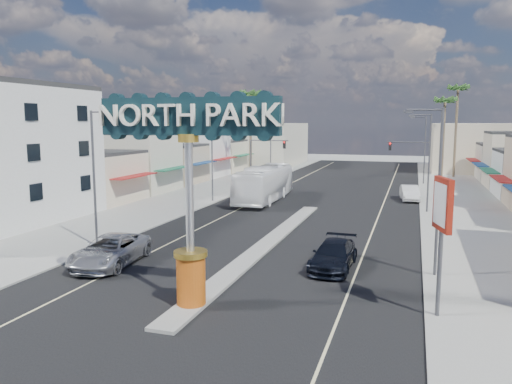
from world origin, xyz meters
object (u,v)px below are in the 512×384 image
Objects in this scene: streetlight_l_far at (272,144)px; suv_right at (334,255)px; suv_left at (110,251)px; city_bus at (265,184)px; streetlight_l_near at (96,172)px; car_parked_right at (410,193)px; palm_right_far at (458,93)px; traffic_signal_left at (264,153)px; streetlight_l_mid at (214,153)px; streetlight_r_mid at (427,158)px; streetlight_r_near at (436,183)px; streetlight_r_far at (424,146)px; bank_pylon_sign at (442,212)px; gateway_sign at (189,176)px; traffic_signal_right at (413,156)px; palm_right_mid at (445,105)px; palm_left_far at (251,99)px.

streetlight_l_far is 1.68× the size of suv_right.
suv_left is 0.47× the size of city_bus.
streetlight_l_near reaches higher than car_parked_right.
traffic_signal_left is at bearing -143.33° from palm_right_far.
streetlight_l_mid is 21.12m from car_parked_right.
streetlight_l_mid is at bearing 180.00° from streetlight_r_mid.
traffic_signal_left is at bearing 119.99° from streetlight_r_near.
streetlight_l_mid and streetlight_r_near have the same top height.
bank_pylon_sign is at bearing -89.93° from streetlight_r_far.
gateway_sign is 1.53× the size of traffic_signal_right.
palm_right_mid is (2.57, 4.00, 5.54)m from streetlight_r_far.
streetlight_l_mid is 1.00× the size of streetlight_r_near.
streetlight_l_mid and streetlight_r_mid have the same top height.
streetlight_r_far is at bearing 22.20° from traffic_signal_left.
car_parked_right is (-6.00, -24.90, -11.58)m from palm_right_far.
palm_right_mid reaches higher than gateway_sign.
palm_left_far is 0.93× the size of palm_right_far.
palm_left_far reaches higher than gateway_sign.
streetlight_r_near is at bearing -93.19° from palm_right_mid.
suv_left is (3.10, -45.32, -4.20)m from streetlight_l_far.
streetlight_l_near is at bearing -116.42° from streetlight_r_far.
bank_pylon_sign is at bearing -51.15° from streetlight_l_mid.
traffic_signal_right is 0.50× the size of palm_right_mid.
palm_right_mid reaches higher than traffic_signal_right.
city_bus is 32.56m from bank_pylon_sign.
streetlight_l_far is at bearing 87.97° from suv_left.
palm_right_far is at bearing 54.12° from city_bus.
palm_left_far is 45.29m from suv_right.
gateway_sign is at bearing -74.85° from palm_left_far.
palm_left_far is (-23.43, -2.00, 6.43)m from streetlight_r_far.
palm_right_far is (4.57, 10.00, 7.32)m from streetlight_r_far.
bank_pylon_sign is at bearing -89.86° from streetlight_r_mid.
palm_right_mid is (3.82, 12.01, 6.33)m from traffic_signal_right.
traffic_signal_left is 19.76m from car_parked_right.
streetlight_l_mid and streetlight_r_far have the same top height.
streetlight_r_mid is 1.00× the size of streetlight_r_far.
streetlight_r_near is at bearing 37.55° from gateway_sign.
bank_pylon_sign is at bearing -88.12° from traffic_signal_right.
streetlight_r_near is (20.87, -20.00, 0.00)m from streetlight_l_mid.
palm_right_mid reaches higher than suv_left.
palm_right_far is (15.00, 60.02, 6.46)m from gateway_sign.
gateway_sign is at bearing -142.45° from streetlight_r_near.
streetlight_l_near is 1.68× the size of suv_right.
palm_right_mid reaches higher than streetlight_l_near.
streetlight_l_near reaches higher than suv_left.
palm_right_mid is (13.00, 54.02, 4.67)m from gateway_sign.
streetlight_l_far is (0.00, 22.00, 0.00)m from streetlight_l_mid.
streetlight_l_far is at bearing 90.00° from streetlight_l_near.
car_parked_right is at bearing 83.68° from suv_right.
suv_left is at bearing 156.04° from bank_pylon_sign.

